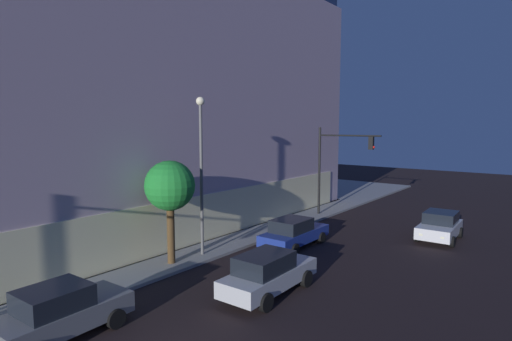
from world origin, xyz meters
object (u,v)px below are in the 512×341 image
traffic_light_far_corner (337,158)px  car_silver (268,273)px  sidewalk_tree (170,187)px  street_lamp_sidewalk (201,157)px  car_blue (294,232)px  car_grey (61,312)px  car_white (440,226)px  modern_building (88,90)px

traffic_light_far_corner → car_silver: size_ratio=1.36×
traffic_light_far_corner → sidewalk_tree: bearing=173.9°
street_lamp_sidewalk → car_blue: street_lamp_sidewalk is taller
car_silver → car_grey: bearing=154.8°
traffic_light_far_corner → car_grey: 21.62m
street_lamp_sidewalk → car_white: bearing=-38.8°
sidewalk_tree → car_blue: (6.48, -2.95, -3.11)m
traffic_light_far_corner → car_silver: 15.41m
street_lamp_sidewalk → car_grey: street_lamp_sidewalk is taller
traffic_light_far_corner → sidewalk_tree: size_ratio=1.30×
traffic_light_far_corner → street_lamp_sidewalk: 12.71m
car_blue → car_white: 9.05m
car_silver → car_blue: bearing=23.9°
traffic_light_far_corner → car_grey: bearing=-177.4°
car_white → street_lamp_sidewalk: bearing=141.2°
car_silver → car_white: car_silver is taller
car_white → sidewalk_tree: bearing=144.9°
modern_building → sidewalk_tree: size_ratio=6.46×
modern_building → traffic_light_far_corner: (9.80, -16.57, -5.16)m
sidewalk_tree → car_grey: bearing=-159.6°
car_silver → street_lamp_sidewalk: bearing=72.3°
traffic_light_far_corner → car_silver: (-14.39, -4.20, -3.59)m
traffic_light_far_corner → car_blue: bearing=-170.2°
car_grey → car_silver: 7.63m
car_white → car_grey: bearing=161.4°
traffic_light_far_corner → car_white: size_ratio=1.61×
modern_building → car_blue: (1.75, -17.96, -8.83)m
car_grey → car_silver: bearing=-25.2°
car_silver → car_blue: size_ratio=1.02×
sidewalk_tree → car_white: bearing=-35.1°
sidewalk_tree → car_white: size_ratio=1.24×
car_grey → car_white: 20.91m
car_silver → car_white: bearing=-14.8°
street_lamp_sidewalk → car_white: (11.14, -8.96, -4.41)m
traffic_light_far_corner → car_white: traffic_light_far_corner is taller
street_lamp_sidewalk → car_white: size_ratio=2.00×
sidewalk_tree → car_white: sidewalk_tree is taller
modern_building → car_blue: modern_building is taller
sidewalk_tree → car_white: 16.25m
car_blue → modern_building: bearing=95.6°
modern_building → sidewalk_tree: (-4.73, -15.02, -5.72)m
street_lamp_sidewalk → car_silver: (-1.77, -5.54, -4.36)m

